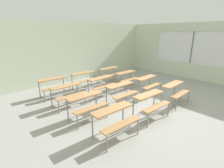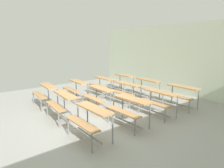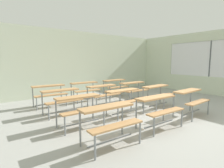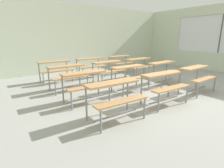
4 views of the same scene
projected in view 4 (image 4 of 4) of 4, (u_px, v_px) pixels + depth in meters
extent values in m
cube|color=#9E9E99|center=(151.00, 93.00, 5.15)|extent=(10.00, 9.00, 0.05)
cube|color=beige|center=(81.00, 38.00, 8.27)|extent=(10.00, 0.12, 3.00)
cube|color=beige|center=(165.00, 34.00, 10.29)|extent=(0.12, 1.90, 1.70)
cube|color=white|center=(221.00, 34.00, 7.90)|extent=(0.02, 4.20, 1.70)
cube|color=#4C5156|center=(221.00, 34.00, 7.90)|extent=(0.06, 0.05, 1.70)
cube|color=tan|center=(112.00, 83.00, 3.39)|extent=(1.11, 0.36, 0.04)
cube|color=tan|center=(122.00, 101.00, 3.21)|extent=(1.11, 0.26, 0.03)
cylinder|color=gray|center=(86.00, 103.00, 3.33)|extent=(0.04, 0.04, 0.72)
cylinder|color=gray|center=(127.00, 94.00, 3.87)|extent=(0.04, 0.04, 0.72)
cylinder|color=gray|center=(101.00, 121.00, 2.93)|extent=(0.04, 0.04, 0.44)
cylinder|color=gray|center=(144.00, 108.00, 3.46)|extent=(0.04, 0.04, 0.44)
cube|color=gray|center=(116.00, 115.00, 3.44)|extent=(1.00, 0.07, 0.03)
cube|color=tan|center=(161.00, 74.00, 4.21)|extent=(1.11, 0.37, 0.04)
cube|color=tan|center=(171.00, 88.00, 4.02)|extent=(1.11, 0.27, 0.03)
cylinder|color=gray|center=(141.00, 90.00, 4.15)|extent=(0.04, 0.04, 0.72)
cylinder|color=gray|center=(169.00, 84.00, 4.68)|extent=(0.04, 0.04, 0.72)
cylinder|color=gray|center=(159.00, 103.00, 3.74)|extent=(0.04, 0.04, 0.44)
cylinder|color=gray|center=(187.00, 94.00, 4.27)|extent=(0.04, 0.04, 0.44)
cube|color=gray|center=(164.00, 100.00, 4.26)|extent=(1.00, 0.07, 0.03)
cube|color=tan|center=(195.00, 68.00, 5.06)|extent=(1.11, 0.36, 0.04)
cube|color=tan|center=(204.00, 79.00, 4.89)|extent=(1.11, 0.26, 0.03)
cylinder|color=gray|center=(179.00, 81.00, 4.97)|extent=(0.04, 0.04, 0.72)
cylinder|color=gray|center=(197.00, 76.00, 5.56)|extent=(0.04, 0.04, 0.72)
cylinder|color=gray|center=(198.00, 90.00, 4.59)|extent=(0.04, 0.04, 0.44)
cylinder|color=gray|center=(214.00, 84.00, 5.18)|extent=(0.04, 0.04, 0.44)
cube|color=gray|center=(197.00, 89.00, 5.12)|extent=(1.00, 0.07, 0.03)
cube|color=tan|center=(83.00, 73.00, 4.32)|extent=(1.11, 0.35, 0.04)
cube|color=tan|center=(90.00, 87.00, 4.13)|extent=(1.11, 0.25, 0.03)
cylinder|color=gray|center=(63.00, 89.00, 4.25)|extent=(0.04, 0.04, 0.72)
cylinder|color=gray|center=(98.00, 83.00, 4.79)|extent=(0.04, 0.04, 0.72)
cylinder|color=gray|center=(72.00, 101.00, 3.85)|extent=(0.04, 0.04, 0.44)
cylinder|color=gray|center=(109.00, 93.00, 4.39)|extent=(0.04, 0.04, 0.44)
cube|color=gray|center=(87.00, 98.00, 4.37)|extent=(1.00, 0.06, 0.03)
cube|color=tan|center=(128.00, 67.00, 5.19)|extent=(1.10, 0.33, 0.04)
cube|color=tan|center=(135.00, 78.00, 5.02)|extent=(1.10, 0.23, 0.03)
cylinder|color=gray|center=(112.00, 80.00, 5.12)|extent=(0.04, 0.04, 0.72)
cylinder|color=gray|center=(137.00, 76.00, 5.68)|extent=(0.04, 0.04, 0.72)
cylinder|color=gray|center=(123.00, 89.00, 4.72)|extent=(0.04, 0.04, 0.44)
cylinder|color=gray|center=(149.00, 83.00, 5.28)|extent=(0.04, 0.04, 0.44)
cube|color=gray|center=(131.00, 88.00, 5.25)|extent=(1.00, 0.04, 0.03)
cube|color=tan|center=(162.00, 63.00, 6.01)|extent=(1.11, 0.37, 0.04)
cube|color=tan|center=(169.00, 72.00, 5.84)|extent=(1.11, 0.27, 0.03)
cylinder|color=gray|center=(149.00, 74.00, 5.91)|extent=(0.04, 0.04, 0.72)
cylinder|color=gray|center=(166.00, 71.00, 6.51)|extent=(0.04, 0.04, 0.72)
cylinder|color=gray|center=(162.00, 81.00, 5.53)|extent=(0.04, 0.04, 0.44)
cylinder|color=gray|center=(179.00, 77.00, 6.13)|extent=(0.04, 0.04, 0.44)
cube|color=gray|center=(164.00, 81.00, 6.07)|extent=(1.00, 0.07, 0.03)
cube|color=tan|center=(66.00, 66.00, 5.28)|extent=(1.10, 0.33, 0.04)
cube|color=tan|center=(71.00, 77.00, 5.10)|extent=(1.10, 0.23, 0.03)
cylinder|color=gray|center=(49.00, 79.00, 5.20)|extent=(0.04, 0.04, 0.72)
cylinder|color=gray|center=(80.00, 75.00, 5.77)|extent=(0.04, 0.04, 0.72)
cylinder|color=gray|center=(55.00, 88.00, 4.81)|extent=(0.04, 0.04, 0.44)
cylinder|color=gray|center=(88.00, 82.00, 5.38)|extent=(0.04, 0.04, 0.44)
cube|color=gray|center=(69.00, 87.00, 5.33)|extent=(1.00, 0.04, 0.03)
cube|color=tan|center=(107.00, 62.00, 6.14)|extent=(1.11, 0.37, 0.04)
cube|color=tan|center=(112.00, 71.00, 5.97)|extent=(1.11, 0.27, 0.03)
cylinder|color=gray|center=(93.00, 73.00, 6.04)|extent=(0.04, 0.04, 0.72)
cylinder|color=gray|center=(115.00, 70.00, 6.64)|extent=(0.04, 0.04, 0.72)
cylinder|color=gray|center=(102.00, 80.00, 5.66)|extent=(0.04, 0.04, 0.44)
cylinder|color=gray|center=(125.00, 76.00, 6.26)|extent=(0.04, 0.04, 0.44)
cube|color=gray|center=(109.00, 80.00, 6.20)|extent=(1.00, 0.07, 0.03)
cube|color=tan|center=(138.00, 59.00, 6.96)|extent=(1.10, 0.34, 0.04)
cube|color=tan|center=(143.00, 67.00, 6.78)|extent=(1.10, 0.24, 0.03)
cylinder|color=gray|center=(126.00, 69.00, 6.89)|extent=(0.04, 0.04, 0.72)
cylinder|color=gray|center=(144.00, 66.00, 7.44)|extent=(0.04, 0.04, 0.72)
cylinder|color=gray|center=(135.00, 75.00, 6.49)|extent=(0.04, 0.04, 0.44)
cylinder|color=gray|center=(154.00, 72.00, 7.04)|extent=(0.04, 0.04, 0.44)
cube|color=gray|center=(140.00, 75.00, 7.01)|extent=(1.00, 0.05, 0.03)
cube|color=tan|center=(54.00, 62.00, 6.21)|extent=(1.11, 0.36, 0.04)
cube|color=tan|center=(57.00, 71.00, 6.03)|extent=(1.11, 0.26, 0.03)
cylinder|color=gray|center=(39.00, 73.00, 6.15)|extent=(0.04, 0.04, 0.72)
cylinder|color=gray|center=(67.00, 70.00, 6.68)|extent=(0.04, 0.04, 0.72)
cylinder|color=gray|center=(44.00, 79.00, 5.75)|extent=(0.04, 0.04, 0.44)
cylinder|color=gray|center=(72.00, 76.00, 6.28)|extent=(0.04, 0.04, 0.44)
cube|color=gray|center=(57.00, 79.00, 6.26)|extent=(1.00, 0.07, 0.03)
cube|color=tan|center=(89.00, 59.00, 7.03)|extent=(1.11, 0.34, 0.04)
cube|color=tan|center=(93.00, 67.00, 6.85)|extent=(1.10, 0.24, 0.03)
cylinder|color=gray|center=(77.00, 68.00, 6.97)|extent=(0.04, 0.04, 0.72)
cylinder|color=gray|center=(99.00, 66.00, 7.51)|extent=(0.04, 0.04, 0.72)
cylinder|color=gray|center=(83.00, 74.00, 6.57)|extent=(0.04, 0.04, 0.44)
cylinder|color=gray|center=(105.00, 71.00, 7.11)|extent=(0.04, 0.04, 0.44)
cube|color=gray|center=(92.00, 74.00, 7.09)|extent=(1.00, 0.05, 0.03)
cube|color=tan|center=(120.00, 56.00, 7.91)|extent=(1.10, 0.32, 0.04)
cube|color=tan|center=(124.00, 63.00, 7.73)|extent=(1.10, 0.22, 0.03)
cylinder|color=gray|center=(109.00, 65.00, 7.84)|extent=(0.04, 0.04, 0.72)
cylinder|color=gray|center=(126.00, 63.00, 8.39)|extent=(0.04, 0.04, 0.72)
cylinder|color=gray|center=(116.00, 70.00, 7.44)|extent=(0.04, 0.04, 0.44)
cylinder|color=gray|center=(134.00, 67.00, 8.00)|extent=(0.04, 0.04, 0.44)
cube|color=gray|center=(122.00, 70.00, 7.96)|extent=(1.00, 0.04, 0.03)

